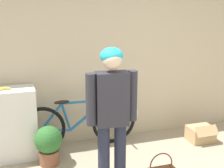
{
  "coord_description": "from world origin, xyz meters",
  "views": [
    {
      "loc": [
        -1.31,
        -2.17,
        2.05
      ],
      "look_at": [
        -0.31,
        0.86,
        1.24
      ],
      "focal_mm": 50.0,
      "sensor_mm": 36.0,
      "label": 1
    }
  ],
  "objects_px": {
    "person": "(112,108)",
    "potted_plant": "(49,143)",
    "cardboard_box": "(201,134)",
    "bicycle": "(79,124)"
  },
  "relations": [
    {
      "from": "person",
      "to": "cardboard_box",
      "type": "relative_size",
      "value": 4.23
    },
    {
      "from": "cardboard_box",
      "to": "potted_plant",
      "type": "distance_m",
      "value": 2.33
    },
    {
      "from": "potted_plant",
      "to": "bicycle",
      "type": "bearing_deg",
      "value": 36.61
    },
    {
      "from": "bicycle",
      "to": "potted_plant",
      "type": "distance_m",
      "value": 0.61
    },
    {
      "from": "cardboard_box",
      "to": "potted_plant",
      "type": "xyz_separation_m",
      "value": [
        -2.32,
        -0.0,
        0.18
      ]
    },
    {
      "from": "bicycle",
      "to": "cardboard_box",
      "type": "height_order",
      "value": "bicycle"
    },
    {
      "from": "potted_plant",
      "to": "cardboard_box",
      "type": "bearing_deg",
      "value": 0.12
    },
    {
      "from": "person",
      "to": "bicycle",
      "type": "distance_m",
      "value": 1.32
    },
    {
      "from": "person",
      "to": "potted_plant",
      "type": "distance_m",
      "value": 1.22
    },
    {
      "from": "bicycle",
      "to": "potted_plant",
      "type": "xyz_separation_m",
      "value": [
        -0.48,
        -0.36,
        -0.07
      ]
    }
  ]
}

